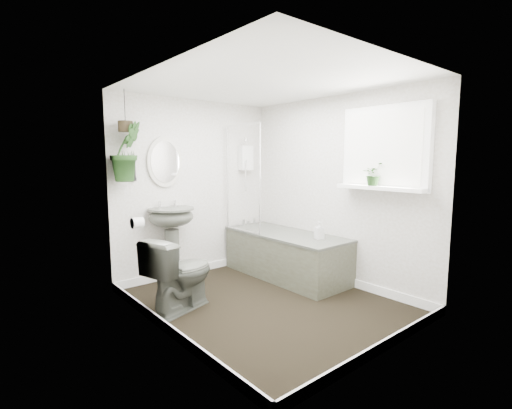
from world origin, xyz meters
TOP-DOWN VIEW (x-y plane):
  - floor at (0.00, 0.00)m, footprint 2.30×2.80m
  - ceiling at (0.00, 0.00)m, footprint 2.30×2.80m
  - wall_back at (0.00, 1.41)m, footprint 2.30×0.02m
  - wall_front at (0.00, -1.41)m, footprint 2.30×0.02m
  - wall_left at (-1.16, 0.00)m, footprint 0.02×2.80m
  - wall_right at (1.16, 0.00)m, footprint 0.02×2.80m
  - skirting at (0.00, 0.00)m, footprint 2.30×2.80m
  - bathtub at (0.80, 0.50)m, footprint 0.72×1.72m
  - bath_screen at (0.47, 0.99)m, footprint 0.04×0.72m
  - shower_box at (0.80, 1.34)m, footprint 0.20×0.10m
  - oval_mirror at (-0.45, 1.37)m, footprint 0.46×0.03m
  - wall_sconce at (-0.85, 1.36)m, footprint 0.04×0.04m
  - toilet_roll_holder at (-1.10, 0.70)m, footprint 0.11×0.11m
  - window_recess at (1.09, -0.70)m, footprint 0.08×1.00m
  - window_sill at (1.02, -0.70)m, footprint 0.18×1.00m
  - window_blinds at (1.04, -0.70)m, footprint 0.01×0.86m
  - toilet at (-0.78, 0.42)m, footprint 0.84×0.63m
  - pedestal_sink at (-0.45, 1.24)m, footprint 0.56×0.48m
  - sill_plant at (1.00, -0.62)m, footprint 0.24×0.21m
  - hanging_plant at (-0.97, 1.25)m, footprint 0.43×0.37m
  - soap_bottle at (0.85, -0.02)m, footprint 0.13×0.13m
  - hanging_pot at (-0.97, 1.25)m, footprint 0.16×0.16m

SIDE VIEW (x-z plane):
  - floor at x=0.00m, z-range -0.02..0.00m
  - skirting at x=0.00m, z-range 0.00..0.10m
  - bathtub at x=0.80m, z-range 0.00..0.58m
  - toilet at x=-0.78m, z-range 0.00..0.76m
  - pedestal_sink at x=-0.45m, z-range 0.00..0.95m
  - soap_bottle at x=0.85m, z-range 0.58..0.79m
  - toilet_roll_holder at x=-1.10m, z-range 0.84..0.96m
  - wall_back at x=0.00m, z-range 0.00..2.30m
  - wall_front at x=0.00m, z-range 0.00..2.30m
  - wall_left at x=-1.16m, z-range 0.00..2.30m
  - wall_right at x=1.16m, z-range 0.00..2.30m
  - window_sill at x=1.02m, z-range 1.21..1.25m
  - bath_screen at x=0.47m, z-range 0.58..1.98m
  - sill_plant at x=1.00m, z-range 1.25..1.50m
  - wall_sconce at x=-0.85m, z-range 1.29..1.51m
  - oval_mirror at x=-0.45m, z-range 1.19..1.81m
  - shower_box at x=0.80m, z-range 1.38..1.73m
  - hanging_plant at x=-0.97m, z-range 1.28..1.96m
  - window_recess at x=1.09m, z-range 1.20..2.10m
  - window_blinds at x=1.04m, z-range 1.27..2.03m
  - hanging_pot at x=-0.97m, z-range 1.84..1.96m
  - ceiling at x=0.00m, z-range 2.30..2.32m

